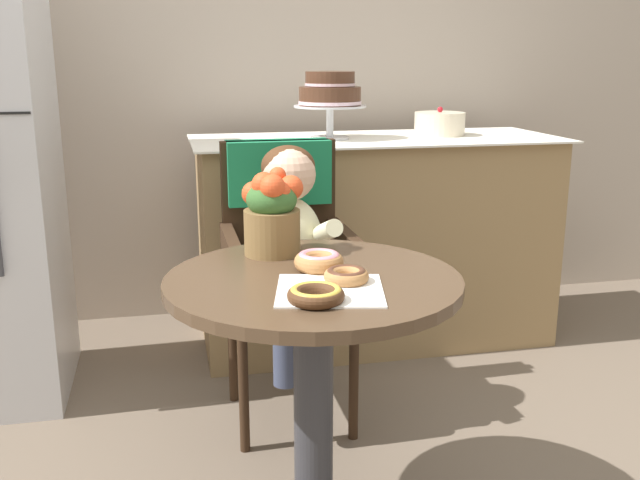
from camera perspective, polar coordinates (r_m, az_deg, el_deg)
back_wall at (r=3.48m, az=-7.14°, el=16.26°), size 4.80×0.10×2.70m
cafe_table at (r=1.80m, az=-0.53°, el=-9.38°), size 0.72×0.72×0.72m
wicker_chair at (r=2.45m, az=-2.93°, el=0.41°), size 0.42×0.45×0.95m
seated_child at (r=2.29m, az=-2.30°, el=0.41°), size 0.27×0.32×0.73m
paper_napkin at (r=1.61m, az=0.79°, el=-4.04°), size 0.28×0.28×0.00m
donut_front at (r=1.67m, az=2.11°, el=-2.83°), size 0.11×0.11×0.03m
donut_mid at (r=1.54m, az=-0.33°, el=-4.35°), size 0.13×0.13×0.03m
donut_side at (r=1.76m, az=-0.09°, el=-1.64°), size 0.12×0.12×0.05m
flower_vase at (r=1.89m, az=-3.88°, el=2.34°), size 0.16×0.16×0.23m
display_counter at (r=3.14m, az=4.40°, el=0.03°), size 1.56×0.62×0.90m
tiered_cake_stand at (r=2.99m, az=0.80°, el=11.59°), size 0.30×0.30×0.27m
round_layer_cake at (r=3.19m, az=9.53°, el=9.14°), size 0.22×0.22×0.12m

